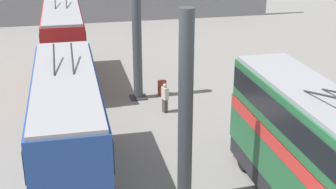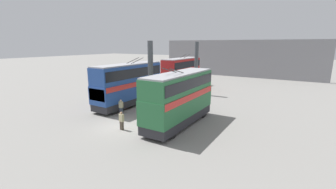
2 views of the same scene
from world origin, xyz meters
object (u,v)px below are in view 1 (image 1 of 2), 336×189
object	(u,v)px
bus_right_far	(64,43)
person_aisle_midway	(165,97)
bus_left_near	(307,143)
oil_drum	(162,88)
bus_right_near	(69,130)

from	to	relation	value
bus_right_far	person_aisle_midway	xyz separation A→B (m)	(-5.98, -5.37, -1.93)
bus_left_near	bus_right_far	xyz separation A→B (m)	(16.22, 8.49, 0.08)
bus_left_near	oil_drum	world-z (taller)	bus_left_near
bus_left_near	bus_right_far	world-z (taller)	bus_right_far
bus_right_near	person_aisle_midway	world-z (taller)	bus_right_near
person_aisle_midway	bus_left_near	bearing A→B (deg)	87.37
bus_left_near	bus_right_near	distance (m)	8.94
bus_right_near	person_aisle_midway	distance (m)	9.38
bus_right_far	oil_drum	bearing A→B (deg)	-119.19
bus_right_far	oil_drum	world-z (taller)	bus_right_far
oil_drum	person_aisle_midway	bearing A→B (deg)	171.43
bus_right_near	oil_drum	bearing A→B (deg)	-29.59
bus_left_near	person_aisle_midway	xyz separation A→B (m)	(10.24, 3.12, -1.85)
oil_drum	bus_left_near	bearing A→B (deg)	-168.23
bus_right_far	bus_left_near	bearing A→B (deg)	-152.37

